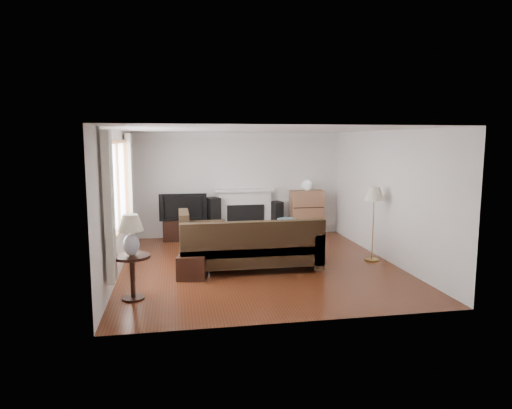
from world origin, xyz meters
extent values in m
cube|color=#542412|center=(0.00, 0.00, 0.00)|extent=(5.10, 5.60, 0.04)
cube|color=white|center=(0.00, 0.00, 2.50)|extent=(5.10, 5.60, 0.04)
cube|color=white|center=(0.00, 2.75, 1.25)|extent=(5.00, 0.04, 2.50)
cube|color=white|center=(0.00, -2.75, 1.25)|extent=(5.00, 0.04, 2.50)
cube|color=white|center=(-2.50, 0.00, 1.25)|extent=(0.04, 5.50, 2.50)
cube|color=white|center=(2.50, 0.00, 1.25)|extent=(0.04, 5.50, 2.50)
cube|color=brown|center=(-2.45, -0.20, 1.55)|extent=(0.12, 2.74, 1.54)
cube|color=beige|center=(-2.40, -1.72, 1.40)|extent=(0.10, 0.35, 2.10)
cube|color=beige|center=(-2.40, 1.32, 1.40)|extent=(0.10, 0.35, 2.10)
cube|color=white|center=(0.15, 2.64, 0.57)|extent=(1.40, 0.26, 1.15)
cube|color=black|center=(-1.34, 2.50, 0.23)|extent=(0.94, 0.42, 0.47)
imported|color=black|center=(-1.34, 2.50, 0.78)|extent=(1.09, 0.14, 0.63)
cube|color=black|center=(-0.64, 2.52, 0.49)|extent=(0.37, 0.40, 0.97)
cube|color=black|center=(0.91, 2.55, 0.42)|extent=(0.31, 0.34, 0.84)
cube|color=#9C6848|center=(1.66, 2.53, 0.55)|extent=(0.80, 0.38, 1.10)
sphere|color=white|center=(1.66, 2.53, 1.22)|extent=(0.26, 0.26, 0.26)
cube|color=black|center=(-0.20, -0.23, 0.44)|extent=(2.71, 1.98, 0.88)
cube|color=#986A48|center=(0.05, 1.28, 0.19)|extent=(1.09, 0.78, 0.39)
cube|color=black|center=(-1.26, -0.60, 0.20)|extent=(0.55, 0.55, 0.40)
cube|color=#AA843B|center=(2.22, -0.07, 0.72)|extent=(0.45, 0.45, 1.44)
cube|color=black|center=(-2.15, -1.50, 0.33)|extent=(0.53, 0.53, 0.66)
cube|color=silver|center=(-2.15, -1.50, 0.96)|extent=(0.36, 0.36, 0.59)
camera|label=1|loc=(-1.51, -8.14, 2.31)|focal=32.00mm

